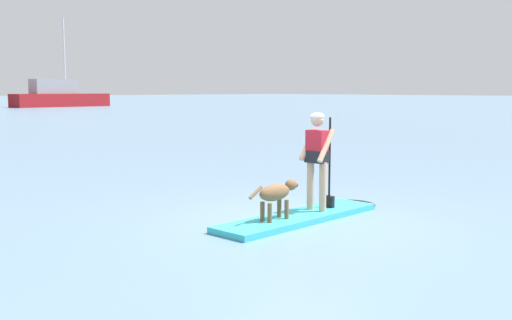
# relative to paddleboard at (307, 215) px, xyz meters

# --- Properties ---
(ground_plane) EXTENTS (400.00, 400.00, 0.00)m
(ground_plane) POSITION_rel_paddleboard_xyz_m (-0.23, -0.01, -0.05)
(ground_plane) COLOR slate
(paddleboard) EXTENTS (3.55, 0.94, 0.10)m
(paddleboard) POSITION_rel_paddleboard_xyz_m (0.00, 0.00, 0.00)
(paddleboard) COLOR #33B2BF
(paddleboard) RESTS_ON ground_plane
(person_paddler) EXTENTS (0.61, 0.49, 1.63)m
(person_paddler) POSITION_rel_paddleboard_xyz_m (0.25, 0.01, 0.99)
(person_paddler) COLOR tan
(person_paddler) RESTS_ON paddleboard
(dog) EXTENTS (1.11, 0.25, 0.60)m
(dog) POSITION_rel_paddleboard_xyz_m (-0.75, -0.04, 0.46)
(dog) COLOR brown
(dog) RESTS_ON paddleboard
(moored_boat_starboard) EXTENTS (12.27, 3.72, 10.78)m
(moored_boat_starboard) POSITION_rel_paddleboard_xyz_m (25.96, 64.07, 1.23)
(moored_boat_starboard) COLOR maroon
(moored_boat_starboard) RESTS_ON ground_plane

